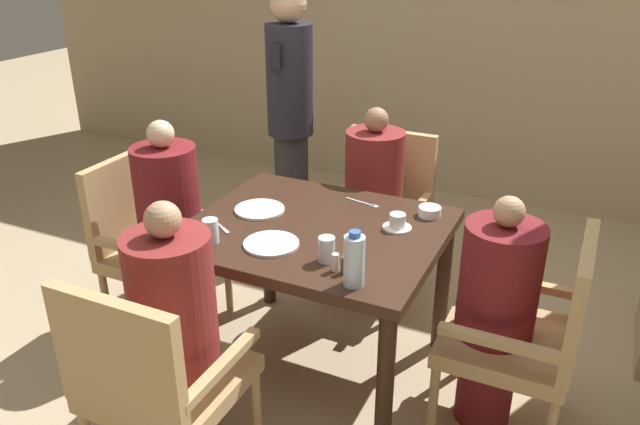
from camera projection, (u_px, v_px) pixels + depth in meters
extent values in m
plane|color=tan|center=(316.00, 365.00, 3.11)|extent=(16.00, 16.00, 0.00)
cube|color=tan|center=(463.00, 15.00, 4.59)|extent=(8.00, 0.06, 2.80)
cube|color=#331E14|center=(315.00, 232.00, 2.80)|extent=(1.12, 0.96, 0.05)
cylinder|color=#331E14|center=(175.00, 325.00, 2.80)|extent=(0.07, 0.07, 0.72)
cylinder|color=#331E14|center=(385.00, 389.00, 2.42)|extent=(0.07, 0.07, 0.72)
cylinder|color=#331E14|center=(268.00, 246.00, 3.50)|extent=(0.07, 0.07, 0.72)
cylinder|color=#331E14|center=(442.00, 286.00, 3.11)|extent=(0.07, 0.07, 0.72)
cube|color=tan|center=(165.00, 255.00, 3.27)|extent=(0.52, 0.52, 0.07)
cube|color=tan|center=(123.00, 200.00, 3.25)|extent=(0.05, 0.52, 0.47)
cube|color=tan|center=(190.00, 211.00, 3.41)|extent=(0.47, 0.04, 0.04)
cube|color=tan|center=(130.00, 249.00, 3.01)|extent=(0.47, 0.04, 0.04)
cylinder|color=tan|center=(228.00, 282.00, 3.47)|extent=(0.04, 0.04, 0.39)
cylinder|color=tan|center=(178.00, 325.00, 3.09)|extent=(0.04, 0.04, 0.39)
cylinder|color=tan|center=(162.00, 265.00, 3.65)|extent=(0.04, 0.04, 0.39)
cylinder|color=tan|center=(107.00, 303.00, 3.27)|extent=(0.04, 0.04, 0.39)
cylinder|color=maroon|center=(178.00, 289.00, 3.33)|extent=(0.24, 0.24, 0.46)
cylinder|color=maroon|center=(168.00, 201.00, 3.12)|extent=(0.32, 0.32, 0.57)
sphere|color=beige|center=(160.00, 134.00, 2.97)|extent=(0.13, 0.13, 0.13)
cube|color=tan|center=(376.00, 226.00, 3.59)|extent=(0.52, 0.52, 0.07)
cube|color=tan|center=(392.00, 169.00, 3.68)|extent=(0.52, 0.05, 0.47)
cube|color=tan|center=(418.00, 209.00, 3.43)|extent=(0.04, 0.47, 0.04)
cube|color=tan|center=(338.00, 195.00, 3.62)|extent=(0.04, 0.47, 0.04)
cylinder|color=tan|center=(399.00, 288.00, 3.41)|extent=(0.04, 0.04, 0.39)
cylinder|color=tan|center=(323.00, 270.00, 3.59)|extent=(0.04, 0.04, 0.39)
cylinder|color=tan|center=(423.00, 252.00, 3.79)|extent=(0.04, 0.04, 0.39)
cylinder|color=tan|center=(353.00, 238.00, 3.96)|extent=(0.04, 0.04, 0.39)
cylinder|color=maroon|center=(371.00, 260.00, 3.62)|extent=(0.24, 0.24, 0.46)
cylinder|color=maroon|center=(374.00, 180.00, 3.41)|extent=(0.32, 0.32, 0.55)
sphere|color=#997051|center=(376.00, 120.00, 3.27)|extent=(0.13, 0.13, 0.13)
cube|color=tan|center=(506.00, 342.00, 2.59)|extent=(0.52, 0.52, 0.07)
cube|color=tan|center=(579.00, 300.00, 2.39)|extent=(0.05, 0.52, 0.47)
cube|color=tan|center=(500.00, 343.00, 2.33)|extent=(0.47, 0.04, 0.04)
cube|color=tan|center=(520.00, 283.00, 2.72)|extent=(0.47, 0.04, 0.04)
cylinder|color=tan|center=(433.00, 403.00, 2.59)|extent=(0.04, 0.04, 0.39)
cylinder|color=tan|center=(460.00, 342.00, 2.96)|extent=(0.04, 0.04, 0.39)
cylinder|color=tan|center=(561.00, 369.00, 2.79)|extent=(0.04, 0.04, 0.39)
cylinder|color=maroon|center=(486.00, 375.00, 2.69)|extent=(0.24, 0.24, 0.46)
cylinder|color=maroon|center=(500.00, 281.00, 2.50)|extent=(0.32, 0.32, 0.49)
sphere|color=tan|center=(509.00, 212.00, 2.37)|extent=(0.12, 0.12, 0.12)
cube|color=tan|center=(171.00, 382.00, 2.36)|extent=(0.52, 0.52, 0.07)
cube|color=tan|center=(117.00, 361.00, 2.05)|extent=(0.52, 0.05, 0.47)
cube|color=tan|center=(116.00, 333.00, 2.39)|extent=(0.04, 0.47, 0.04)
cube|color=tan|center=(221.00, 367.00, 2.20)|extent=(0.04, 0.47, 0.04)
cylinder|color=tan|center=(166.00, 377.00, 2.73)|extent=(0.04, 0.04, 0.39)
cylinder|color=tan|center=(257.00, 409.00, 2.55)|extent=(0.04, 0.04, 0.39)
cylinder|color=maroon|center=(185.00, 412.00, 2.49)|extent=(0.24, 0.24, 0.46)
cylinder|color=maroon|center=(173.00, 304.00, 2.28)|extent=(0.32, 0.32, 0.56)
sphere|color=tan|center=(163.00, 220.00, 2.14)|extent=(0.13, 0.13, 0.13)
cylinder|color=#2D2D33|center=(292.00, 191.00, 4.14)|extent=(0.22, 0.22, 0.80)
cylinder|color=#23232D|center=(290.00, 80.00, 3.83)|extent=(0.29, 0.29, 0.68)
sphere|color=tan|center=(288.00, 4.00, 3.64)|extent=(0.22, 0.22, 0.22)
cube|color=black|center=(275.00, 57.00, 3.62)|extent=(0.07, 0.01, 0.14)
cylinder|color=white|center=(260.00, 209.00, 2.94)|extent=(0.24, 0.24, 0.01)
cylinder|color=white|center=(271.00, 244.00, 2.62)|extent=(0.24, 0.24, 0.01)
cylinder|color=white|center=(397.00, 227.00, 2.77)|extent=(0.13, 0.13, 0.01)
cylinder|color=white|center=(397.00, 220.00, 2.76)|extent=(0.07, 0.07, 0.06)
cylinder|color=white|center=(430.00, 211.00, 2.88)|extent=(0.11, 0.11, 0.04)
cylinder|color=silver|center=(354.00, 261.00, 2.29)|extent=(0.08, 0.08, 0.20)
cylinder|color=#3359B2|center=(355.00, 234.00, 2.25)|extent=(0.04, 0.04, 0.02)
cylinder|color=silver|center=(327.00, 249.00, 2.48)|extent=(0.07, 0.07, 0.11)
cylinder|color=silver|center=(211.00, 231.00, 2.63)|extent=(0.07, 0.07, 0.11)
cylinder|color=white|center=(335.00, 262.00, 2.42)|extent=(0.03, 0.03, 0.07)
cylinder|color=#4C3D2D|center=(345.00, 265.00, 2.40)|extent=(0.03, 0.03, 0.07)
cube|color=silver|center=(360.00, 202.00, 3.03)|extent=(0.17, 0.04, 0.00)
cube|color=silver|center=(374.00, 206.00, 2.99)|extent=(0.04, 0.03, 0.00)
cube|color=silver|center=(218.00, 224.00, 2.81)|extent=(0.15, 0.10, 0.00)
cube|color=silver|center=(225.00, 231.00, 2.75)|extent=(0.06, 0.05, 0.00)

